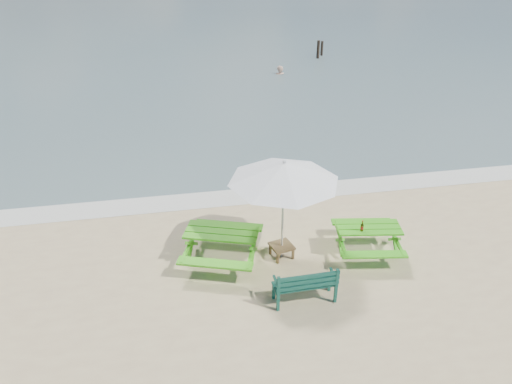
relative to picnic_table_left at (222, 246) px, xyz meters
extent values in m
cube|color=silver|center=(1.51, 2.80, -0.36)|extent=(22.00, 0.90, 0.01)
cube|color=#43B01A|center=(0.00, 0.00, 0.37)|extent=(1.76, 1.23, 0.05)
cube|color=#43B01A|center=(0.24, 0.71, 0.07)|extent=(1.61, 0.78, 0.05)
cube|color=#43B01A|center=(-0.24, -0.71, 0.07)|extent=(1.61, 0.78, 0.05)
cube|color=#43B01A|center=(0.00, 0.00, -0.03)|extent=(1.71, 1.34, 0.68)
cube|color=green|center=(3.30, -0.29, 0.29)|extent=(1.51, 0.89, 0.04)
cube|color=green|center=(3.40, 0.37, 0.02)|extent=(1.45, 0.48, 0.04)
cube|color=green|center=(3.19, -0.95, 0.02)|extent=(1.45, 0.48, 0.04)
cube|color=green|center=(3.30, -0.29, -0.07)|extent=(1.45, 1.01, 0.61)
cube|color=#104438|center=(1.44, -1.64, 0.03)|extent=(1.28, 0.41, 0.04)
cube|color=#104438|center=(1.44, -1.84, 0.25)|extent=(1.27, 0.07, 0.33)
cube|color=#104438|center=(1.44, -1.64, -0.17)|extent=(1.19, 0.46, 0.40)
cube|color=brown|center=(1.33, -0.12, -0.08)|extent=(0.58, 0.58, 0.05)
cube|color=brown|center=(1.33, -0.12, -0.23)|extent=(0.51, 0.51, 0.27)
cylinder|color=silver|center=(1.33, -0.12, 0.78)|extent=(0.05, 0.05, 2.29)
cone|color=white|center=(1.33, -0.12, 1.78)|extent=(2.91, 2.91, 0.43)
cylinder|color=brown|center=(3.07, -0.43, 0.39)|extent=(0.06, 0.06, 0.16)
cylinder|color=brown|center=(3.07, -0.43, 0.54)|extent=(0.03, 0.03, 0.07)
cylinder|color=#AC1319|center=(3.07, -0.43, 0.39)|extent=(0.07, 0.07, 0.06)
imported|color=tan|center=(4.73, 14.89, -0.84)|extent=(0.68, 0.49, 1.74)
cylinder|color=black|center=(7.52, 17.57, 0.02)|extent=(0.16, 0.16, 1.17)
cylinder|color=black|center=(7.92, 18.17, -0.07)|extent=(0.14, 0.14, 0.99)
camera|label=1|loc=(-0.94, -9.13, 6.38)|focal=35.00mm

